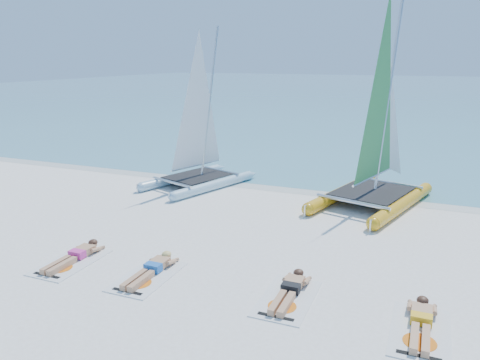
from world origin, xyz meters
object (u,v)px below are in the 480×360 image
(catamaran_yellow, at_px, (382,135))
(towel_b, at_px, (148,276))
(sunbather_b, at_px, (152,268))
(sunbather_c, at_px, (290,289))
(towel_d, at_px, (420,332))
(sunbather_d, at_px, (421,321))
(catamaran_blue, at_px, (198,138))
(towel_c, at_px, (287,298))
(sunbather_a, at_px, (76,255))
(towel_a, at_px, (71,262))

(catamaran_yellow, bearing_deg, towel_b, -101.31)
(sunbather_b, bearing_deg, towel_b, -90.00)
(towel_b, relative_size, sunbather_c, 1.07)
(sunbather_c, bearing_deg, towel_d, -10.00)
(catamaran_yellow, xyz_separation_m, sunbather_d, (1.60, -7.57, -2.10))
(catamaran_blue, relative_size, towel_c, 3.22)
(sunbather_a, relative_size, towel_b, 0.93)
(sunbather_c, height_order, sunbather_d, same)
(catamaran_blue, relative_size, towel_a, 3.22)
(catamaran_blue, bearing_deg, catamaran_yellow, 24.05)
(catamaran_yellow, bearing_deg, towel_a, -111.88)
(catamaran_blue, height_order, towel_b, catamaran_blue)
(sunbather_c, xyz_separation_m, sunbather_d, (2.49, -0.25, 0.00))
(towel_b, xyz_separation_m, sunbather_c, (3.11, 0.43, 0.11))
(catamaran_yellow, bearing_deg, sunbather_a, -112.57)
(catamaran_yellow, height_order, towel_d, catamaran_yellow)
(towel_c, xyz_separation_m, towel_d, (2.49, -0.25, 0.00))
(towel_a, xyz_separation_m, sunbather_a, (0.00, 0.19, 0.11))
(sunbather_b, xyz_separation_m, towel_c, (3.11, 0.04, -0.11))
(catamaran_blue, bearing_deg, towel_c, -32.27)
(towel_d, height_order, sunbather_d, sunbather_d)
(towel_c, distance_m, towel_d, 2.50)
(catamaran_yellow, distance_m, towel_d, 8.23)
(towel_a, xyz_separation_m, sunbather_c, (5.18, 0.49, 0.11))
(towel_a, bearing_deg, sunbather_c, 5.38)
(towel_a, relative_size, towel_c, 1.00)
(sunbather_c, bearing_deg, towel_c, -90.00)
(towel_a, distance_m, towel_b, 2.07)
(catamaran_blue, height_order, sunbather_b, catamaran_blue)
(catamaran_blue, distance_m, catamaran_yellow, 6.46)
(sunbather_b, bearing_deg, sunbather_d, -0.11)
(towel_b, distance_m, sunbather_d, 5.60)
(towel_b, distance_m, towel_d, 5.60)
(sunbather_a, distance_m, towel_c, 5.18)
(sunbather_a, bearing_deg, sunbather_d, 0.37)
(catamaran_yellow, height_order, towel_c, catamaran_yellow)
(towel_b, bearing_deg, towel_d, -0.11)
(towel_c, bearing_deg, sunbather_d, -1.26)
(towel_c, height_order, sunbather_c, sunbather_c)
(sunbather_b, bearing_deg, catamaran_yellow, 62.12)
(catamaran_blue, relative_size, sunbather_b, 3.45)
(catamaran_blue, relative_size, towel_b, 3.22)
(sunbather_c, relative_size, sunbather_d, 1.00)
(towel_b, bearing_deg, catamaran_blue, 108.52)
(towel_b, relative_size, towel_d, 1.00)
(towel_d, xyz_separation_m, sunbather_d, (-0.00, 0.19, 0.11))
(towel_c, bearing_deg, catamaran_blue, 128.33)
(sunbather_a, bearing_deg, towel_b, -3.66)
(catamaran_yellow, height_order, sunbather_b, catamaran_yellow)
(sunbather_a, bearing_deg, sunbather_c, 3.27)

